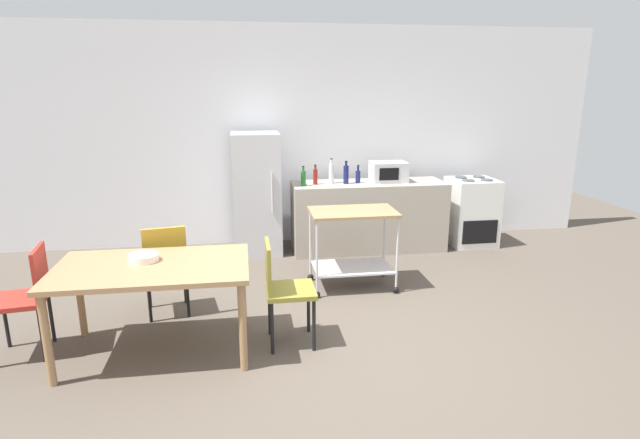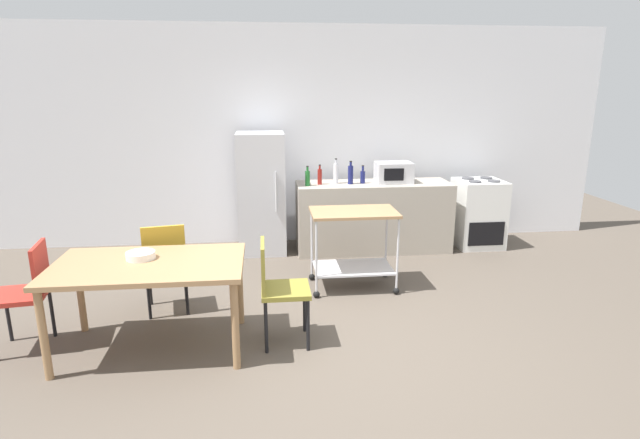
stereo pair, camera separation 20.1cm
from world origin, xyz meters
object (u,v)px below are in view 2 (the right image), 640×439
object	(u,v)px
chair_red	(28,289)
bottle_sparkling_water	(308,178)
chair_olive	(278,285)
chair_mustard	(165,261)
bottle_soy_sauce	(336,173)
microwave	(394,172)
refrigerator	(262,193)
kitchen_cart	(353,236)
dining_table	(149,272)
bottle_hot_sauce	(320,176)
stove_oven	(478,213)
bottle_olive_oil	(351,174)
fruit_bowl	(141,255)
bottle_vinegar	(363,176)

from	to	relation	value
chair_red	bottle_sparkling_water	bearing A→B (deg)	123.80
chair_olive	chair_mustard	world-z (taller)	same
bottle_soy_sauce	microwave	size ratio (longest dim) A/B	0.70
refrigerator	kitchen_cart	distance (m)	1.69
dining_table	bottle_hot_sauce	distance (m)	2.91
stove_oven	refrigerator	world-z (taller)	refrigerator
bottle_sparkling_water	bottle_soy_sauce	bearing A→B (deg)	17.46
kitchen_cart	dining_table	bearing A→B (deg)	-148.69
chair_red	refrigerator	size ratio (longest dim) A/B	0.57
chair_olive	bottle_olive_oil	xyz separation A→B (m)	(1.01, 2.38, 0.51)
dining_table	chair_mustard	world-z (taller)	chair_mustard
chair_olive	chair_mustard	bearing A→B (deg)	55.54
bottle_sparkling_water	stove_oven	bearing A→B (deg)	2.91
dining_table	microwave	size ratio (longest dim) A/B	3.26
fruit_bowl	refrigerator	bearing A→B (deg)	67.90
stove_oven	bottle_soy_sauce	xyz separation A→B (m)	(-1.95, -0.00, 0.58)
chair_mustard	bottle_hot_sauce	distance (m)	2.41
refrigerator	bottle_vinegar	size ratio (longest dim) A/B	6.65
chair_red	fruit_bowl	distance (m)	0.95
dining_table	microwave	distance (m)	3.58
dining_table	stove_oven	distance (m)	4.51
stove_oven	bottle_vinegar	bearing A→B (deg)	-179.08
stove_oven	refrigerator	xyz separation A→B (m)	(-2.90, 0.08, 0.32)
refrigerator	chair_red	bearing A→B (deg)	-128.47
bottle_sparkling_water	bottle_hot_sauce	size ratio (longest dim) A/B	0.99
bottle_olive_oil	bottle_vinegar	bearing A→B (deg)	9.20
kitchen_cart	microwave	bearing A→B (deg)	59.88
bottle_soy_sauce	bottle_olive_oil	size ratio (longest dim) A/B	1.10
dining_table	chair_red	distance (m)	1.01
chair_olive	bottle_hot_sauce	distance (m)	2.52
chair_mustard	microwave	bearing A→B (deg)	-156.74
dining_table	bottle_olive_oil	distance (m)	3.14
chair_olive	microwave	xyz separation A→B (m)	(1.58, 2.43, 0.51)
bottle_olive_oil	chair_red	bearing A→B (deg)	-143.43
microwave	fruit_bowl	world-z (taller)	microwave
refrigerator	dining_table	bearing A→B (deg)	-109.71
bottle_olive_oil	microwave	world-z (taller)	bottle_olive_oil
chair_olive	chair_red	world-z (taller)	same
bottle_sparkling_water	bottle_olive_oil	xyz separation A→B (m)	(0.56, 0.07, 0.02)
chair_olive	kitchen_cart	xyz separation A→B (m)	(0.83, 1.14, 0.05)
refrigerator	fruit_bowl	xyz separation A→B (m)	(-0.97, -2.40, 0.00)
bottle_soy_sauce	fruit_bowl	xyz separation A→B (m)	(-1.93, -2.32, -0.26)
chair_red	refrigerator	world-z (taller)	refrigerator
kitchen_cart	bottle_soy_sauce	world-z (taller)	bottle_soy_sauce
bottle_olive_oil	refrigerator	bearing A→B (deg)	173.31
kitchen_cart	bottle_sparkling_water	size ratio (longest dim) A/B	3.63
chair_olive	bottle_vinegar	size ratio (longest dim) A/B	3.82
chair_mustard	bottle_sparkling_water	xyz separation A→B (m)	(1.48, 1.61, 0.48)
bottle_vinegar	fruit_bowl	size ratio (longest dim) A/B	1.00
bottle_hot_sauce	stove_oven	bearing A→B (deg)	1.06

